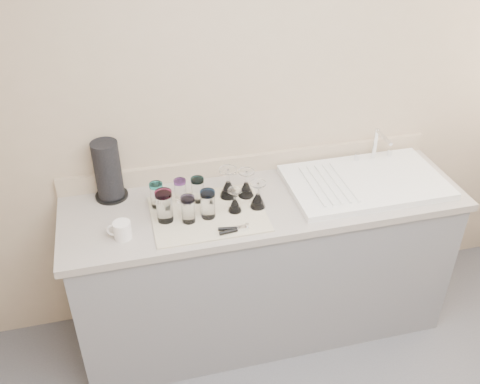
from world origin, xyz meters
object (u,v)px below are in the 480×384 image
object	(u,v)px
tumbler_blue	(188,209)
paper_towel_roll	(108,171)
tumbler_magenta	(164,206)
goblet_front_left	(235,204)
tumbler_cyan	(180,190)
goblet_back_left	(228,187)
tumbler_purple	(198,189)
goblet_front_right	(258,199)
tumbler_teal	(157,195)
sink_unit	(365,181)
tumbler_lavender	(208,204)
can_opener	(234,229)
white_mug	(122,230)
goblet_back_right	(246,187)

from	to	relation	value
tumbler_blue	paper_towel_roll	world-z (taller)	paper_towel_roll
paper_towel_roll	tumbler_magenta	bearing A→B (deg)	-49.14
goblet_front_left	tumbler_cyan	bearing A→B (deg)	148.38
goblet_back_left	tumbler_purple	bearing A→B (deg)	-178.75
tumbler_cyan	goblet_front_left	bearing A→B (deg)	-31.62
tumbler_purple	goblet_front_right	xyz separation A→B (m)	(0.28, -0.12, -0.02)
tumbler_teal	sink_unit	bearing A→B (deg)	-3.12
tumbler_purple	tumbler_lavender	xyz separation A→B (m)	(0.02, -0.15, 0.01)
tumbler_cyan	can_opener	xyz separation A→B (m)	(0.20, -0.31, -0.05)
white_mug	goblet_front_right	bearing A→B (deg)	6.50
goblet_back_right	paper_towel_roll	size ratio (longest dim) A/B	0.47
goblet_front_right	paper_towel_roll	bearing A→B (deg)	158.30
tumbler_magenta	tumbler_teal	bearing A→B (deg)	100.10
tumbler_lavender	goblet_back_right	world-z (taller)	goblet_back_right
goblet_back_right	tumbler_teal	bearing A→B (deg)	177.88
tumbler_lavender	can_opener	bearing A→B (deg)	-56.82
goblet_back_left	can_opener	size ratio (longest dim) A/B	1.12
tumbler_purple	tumbler_blue	size ratio (longest dim) A/B	0.97
tumbler_lavender	paper_towel_roll	distance (m)	0.54
goblet_back_left	paper_towel_roll	xyz separation A→B (m)	(-0.58, 0.15, 0.09)
goblet_back_left	tumbler_lavender	bearing A→B (deg)	-132.05
tumbler_teal	tumbler_blue	size ratio (longest dim) A/B	0.97
white_mug	paper_towel_roll	xyz separation A→B (m)	(-0.03, 0.35, 0.11)
tumbler_purple	white_mug	world-z (taller)	tumbler_purple
tumbler_magenta	goblet_back_right	distance (m)	0.44
tumbler_cyan	tumbler_teal	bearing A→B (deg)	-171.73
goblet_front_left	paper_towel_roll	size ratio (longest dim) A/B	0.39
tumbler_teal	goblet_front_left	world-z (taller)	tumbler_teal
white_mug	paper_towel_roll	distance (m)	0.37
goblet_back_left	goblet_front_left	world-z (taller)	goblet_back_left
sink_unit	white_mug	world-z (taller)	sink_unit
tumbler_blue	goblet_back_left	size ratio (longest dim) A/B	0.85
can_opener	white_mug	distance (m)	0.51
tumbler_magenta	tumbler_blue	bearing A→B (deg)	-18.20
goblet_front_left	goblet_front_right	world-z (taller)	goblet_front_right
tumbler_teal	tumbler_purple	world-z (taller)	same
tumbler_magenta	tumbler_cyan	bearing A→B (deg)	55.80
tumbler_magenta	goblet_front_right	size ratio (longest dim) A/B	1.15
goblet_back_left	goblet_front_right	size ratio (longest dim) A/B	1.14
tumbler_lavender	paper_towel_roll	world-z (taller)	paper_towel_roll
goblet_front_left	tumbler_purple	bearing A→B (deg)	140.70
white_mug	paper_towel_roll	size ratio (longest dim) A/B	0.39
goblet_back_left	tumbler_magenta	bearing A→B (deg)	-159.51
tumbler_teal	goblet_front_right	distance (m)	0.50
white_mug	paper_towel_roll	world-z (taller)	paper_towel_roll
tumbler_blue	paper_towel_roll	size ratio (longest dim) A/B	0.44
tumbler_purple	can_opener	xyz separation A→B (m)	(0.12, -0.29, -0.06)
tumbler_teal	tumbler_lavender	xyz separation A→B (m)	(0.23, -0.15, 0.01)
goblet_front_left	goblet_back_right	bearing A→B (deg)	53.06
sink_unit	goblet_front_right	xyz separation A→B (m)	(-0.61, -0.07, 0.04)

